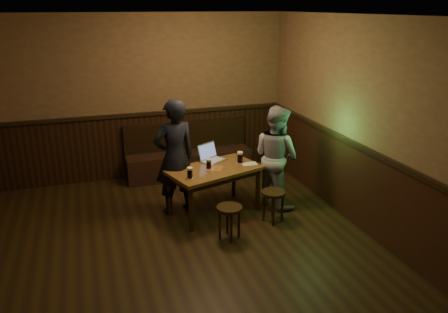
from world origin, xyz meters
TOP-DOWN VIEW (x-y plane):
  - room at (0.00, 0.22)m, footprint 5.04×6.04m
  - bench at (0.71, 2.75)m, footprint 2.20×0.50m
  - pub_table at (0.71, 1.16)m, footprint 1.46×1.09m
  - stool_left at (0.67, 0.37)m, footprint 0.38×0.38m
  - stool_right at (1.41, 0.63)m, footprint 0.44×0.44m
  - pint_left at (0.29, 0.90)m, footprint 0.10×0.10m
  - pint_mid at (0.63, 1.17)m, footprint 0.09×0.09m
  - pint_right at (1.14, 1.26)m, footprint 0.11×0.11m
  - laptop at (0.75, 1.49)m, footprint 0.46×0.43m
  - menu at (1.25, 1.17)m, footprint 0.24×0.18m
  - person_suit at (0.18, 1.36)m, footprint 0.69×0.52m
  - person_grey at (1.67, 1.16)m, footprint 0.82×0.91m

SIDE VIEW (x-z plane):
  - bench at x=0.71m, z-range -0.16..0.79m
  - stool_left at x=0.67m, z-range 0.14..0.59m
  - stool_right at x=1.41m, z-range 0.14..0.59m
  - pub_table at x=0.71m, z-range 0.25..0.95m
  - menu at x=1.25m, z-range 0.70..0.70m
  - laptop at x=0.75m, z-range 0.63..0.89m
  - pint_mid at x=0.63m, z-range 0.70..0.84m
  - person_grey at x=1.67m, z-range 0.00..1.54m
  - pint_left at x=0.29m, z-range 0.70..0.85m
  - pint_right at x=1.14m, z-range 0.70..0.87m
  - person_suit at x=0.18m, z-range 0.00..1.70m
  - room at x=0.00m, z-range -0.22..2.62m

